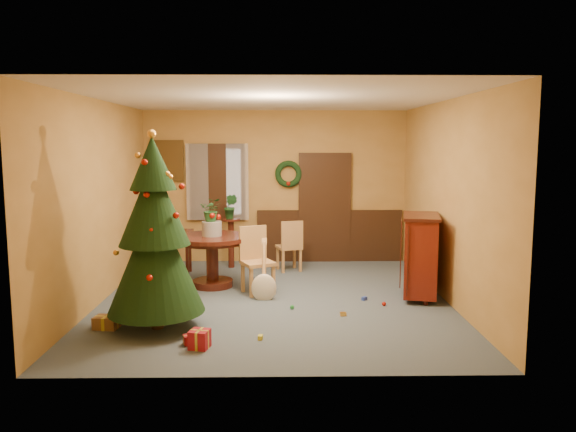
{
  "coord_description": "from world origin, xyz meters",
  "views": [
    {
      "loc": [
        0.07,
        -8.01,
        2.28
      ],
      "look_at": [
        0.21,
        0.4,
        1.19
      ],
      "focal_mm": 35.0,
      "sensor_mm": 36.0,
      "label": 1
    }
  ],
  "objects_px": {
    "christmas_tree": "(155,236)",
    "dining_table": "(212,251)",
    "chair_near": "(256,257)",
    "writing_desk": "(167,241)",
    "sideboard": "(420,254)"
  },
  "relations": [
    {
      "from": "dining_table",
      "to": "christmas_tree",
      "type": "height_order",
      "value": "christmas_tree"
    },
    {
      "from": "christmas_tree",
      "to": "dining_table",
      "type": "bearing_deg",
      "value": 77.57
    },
    {
      "from": "writing_desk",
      "to": "sideboard",
      "type": "distance_m",
      "value": 4.35
    },
    {
      "from": "dining_table",
      "to": "christmas_tree",
      "type": "bearing_deg",
      "value": -102.43
    },
    {
      "from": "dining_table",
      "to": "writing_desk",
      "type": "xyz_separation_m",
      "value": [
        -0.89,
        0.91,
        0.0
      ]
    },
    {
      "from": "dining_table",
      "to": "writing_desk",
      "type": "height_order",
      "value": "dining_table"
    },
    {
      "from": "christmas_tree",
      "to": "sideboard",
      "type": "bearing_deg",
      "value": 20.3
    },
    {
      "from": "dining_table",
      "to": "chair_near",
      "type": "xyz_separation_m",
      "value": [
        0.71,
        -0.35,
        -0.03
      ]
    },
    {
      "from": "dining_table",
      "to": "sideboard",
      "type": "relative_size",
      "value": 0.96
    },
    {
      "from": "chair_near",
      "to": "sideboard",
      "type": "xyz_separation_m",
      "value": [
        2.44,
        -0.35,
        0.12
      ]
    },
    {
      "from": "dining_table",
      "to": "chair_near",
      "type": "relative_size",
      "value": 1.18
    },
    {
      "from": "christmas_tree",
      "to": "sideboard",
      "type": "height_order",
      "value": "christmas_tree"
    },
    {
      "from": "writing_desk",
      "to": "sideboard",
      "type": "xyz_separation_m",
      "value": [
        4.04,
        -1.62,
        0.09
      ]
    },
    {
      "from": "dining_table",
      "to": "chair_near",
      "type": "distance_m",
      "value": 0.79
    },
    {
      "from": "chair_near",
      "to": "dining_table",
      "type": "bearing_deg",
      "value": 153.42
    }
  ]
}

